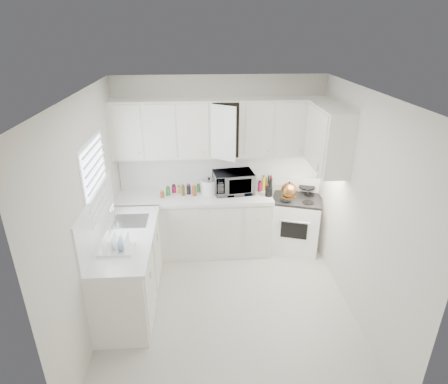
{
  "coord_description": "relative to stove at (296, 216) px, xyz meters",
  "views": [
    {
      "loc": [
        -0.29,
        -3.69,
        3.21
      ],
      "look_at": [
        0.0,
        0.7,
        1.25
      ],
      "focal_mm": 30.07,
      "sensor_mm": 36.0,
      "label": 1
    }
  ],
  "objects": [
    {
      "name": "floor",
      "position": [
        -1.14,
        -1.3,
        -0.55
      ],
      "size": [
        3.2,
        3.2,
        0.0
      ],
      "primitive_type": "plane",
      "color": "#B9B6A9",
      "rests_on": "ground"
    },
    {
      "name": "ceiling",
      "position": [
        -1.14,
        -1.3,
        2.05
      ],
      "size": [
        3.2,
        3.2,
        0.0
      ],
      "primitive_type": "plane",
      "rotation": [
        3.14,
        0.0,
        0.0
      ],
      "color": "white",
      "rests_on": "ground"
    },
    {
      "name": "wall_back",
      "position": [
        -1.14,
        0.3,
        0.75
      ],
      "size": [
        3.0,
        0.0,
        3.0
      ],
      "primitive_type": "plane",
      "rotation": [
        1.57,
        0.0,
        0.0
      ],
      "color": "beige",
      "rests_on": "ground"
    },
    {
      "name": "wall_front",
      "position": [
        -1.14,
        -2.9,
        0.75
      ],
      "size": [
        3.0,
        0.0,
        3.0
      ],
      "primitive_type": "plane",
      "rotation": [
        -1.57,
        0.0,
        0.0
      ],
      "color": "beige",
      "rests_on": "ground"
    },
    {
      "name": "wall_left",
      "position": [
        -2.64,
        -1.3,
        0.75
      ],
      "size": [
        0.0,
        3.2,
        3.2
      ],
      "primitive_type": "plane",
      "rotation": [
        1.57,
        0.0,
        1.57
      ],
      "color": "beige",
      "rests_on": "ground"
    },
    {
      "name": "wall_right",
      "position": [
        0.36,
        -1.3,
        0.75
      ],
      "size": [
        0.0,
        3.2,
        3.2
      ],
      "primitive_type": "plane",
      "rotation": [
        1.57,
        0.0,
        -1.57
      ],
      "color": "beige",
      "rests_on": "ground"
    },
    {
      "name": "window_blinds",
      "position": [
        -2.62,
        -0.95,
        1.0
      ],
      "size": [
        0.06,
        0.96,
        1.06
      ],
      "primitive_type": null,
      "color": "white",
      "rests_on": "wall_left"
    },
    {
      "name": "lower_cabinets_back",
      "position": [
        -1.53,
        -0.0,
        -0.1
      ],
      "size": [
        2.22,
        0.6,
        0.9
      ],
      "primitive_type": null,
      "color": "beige",
      "rests_on": "floor"
    },
    {
      "name": "lower_cabinets_left",
      "position": [
        -2.34,
        -1.1,
        -0.1
      ],
      "size": [
        0.6,
        1.6,
        0.9
      ],
      "primitive_type": null,
      "color": "beige",
      "rests_on": "floor"
    },
    {
      "name": "countertop_back",
      "position": [
        -1.53,
        -0.01,
        0.38
      ],
      "size": [
        2.24,
        0.64,
        0.05
      ],
      "primitive_type": "cube",
      "color": "silver",
      "rests_on": "lower_cabinets_back"
    },
    {
      "name": "countertop_left",
      "position": [
        -2.33,
        -1.1,
        0.38
      ],
      "size": [
        0.64,
        1.62,
        0.05
      ],
      "primitive_type": "cube",
      "color": "silver",
      "rests_on": "lower_cabinets_left"
    },
    {
      "name": "backsplash_back",
      "position": [
        -1.14,
        0.29,
        0.68
      ],
      "size": [
        2.98,
        0.02,
        0.55
      ],
      "primitive_type": "cube",
      "color": "silver",
      "rests_on": "wall_back"
    },
    {
      "name": "backsplash_left",
      "position": [
        -2.63,
        -1.1,
        0.68
      ],
      "size": [
        0.02,
        1.6,
        0.55
      ],
      "primitive_type": "cube",
      "color": "silver",
      "rests_on": "wall_left"
    },
    {
      "name": "upper_cabinets_back",
      "position": [
        -1.14,
        0.13,
        0.95
      ],
      "size": [
        3.0,
        0.33,
        0.8
      ],
      "primitive_type": null,
      "color": "beige",
      "rests_on": "wall_back"
    },
    {
      "name": "upper_cabinets_right",
      "position": [
        0.2,
        -0.48,
        0.95
      ],
      "size": [
        0.33,
        0.9,
        0.8
      ],
      "primitive_type": null,
      "color": "beige",
      "rests_on": "wall_right"
    },
    {
      "name": "sink",
      "position": [
        -2.33,
        -0.75,
        0.52
      ],
      "size": [
        0.42,
        0.38,
        0.3
      ],
      "primitive_type": null,
      "color": "gray",
      "rests_on": "countertop_left"
    },
    {
      "name": "stove",
      "position": [
        0.0,
        0.0,
        0.0
      ],
      "size": [
        0.86,
        0.77,
        1.09
      ],
      "primitive_type": null,
      "rotation": [
        0.0,
        0.0,
        -0.31
      ],
      "color": "white",
      "rests_on": "floor"
    },
    {
      "name": "tea_kettle",
      "position": [
        -0.18,
        -0.16,
        0.52
      ],
      "size": [
        0.34,
        0.32,
        0.26
      ],
      "primitive_type": null,
      "rotation": [
        0.0,
        0.0,
        0.36
      ],
      "color": "#9E6C2B",
      "rests_on": "stove"
    },
    {
      "name": "frying_pan",
      "position": [
        0.18,
        0.16,
        0.42
      ],
      "size": [
        0.32,
        0.45,
        0.04
      ],
      "primitive_type": null,
      "rotation": [
        0.0,
        0.0,
        -0.21
      ],
      "color": "black",
      "rests_on": "stove"
    },
    {
      "name": "microwave",
      "position": [
        -0.96,
        0.05,
        0.6
      ],
      "size": [
        0.61,
        0.39,
        0.38
      ],
      "primitive_type": "imported",
      "rotation": [
        0.0,
        0.0,
        0.14
      ],
      "color": "gray",
      "rests_on": "countertop_back"
    },
    {
      "name": "rice_cooker",
      "position": [
        -1.31,
        0.06,
        0.52
      ],
      "size": [
        0.25,
        0.25,
        0.24
      ],
      "primitive_type": null,
      "rotation": [
        0.0,
        0.0,
        -0.05
      ],
      "color": "white",
      "rests_on": "countertop_back"
    },
    {
      "name": "paper_towel",
      "position": [
        -1.12,
        0.22,
        0.54
      ],
      "size": [
        0.12,
        0.12,
        0.27
      ],
      "primitive_type": "cylinder",
      "color": "white",
      "rests_on": "countertop_back"
    },
    {
      "name": "utensil_crock",
      "position": [
        -0.46,
        -0.11,
        0.57
      ],
      "size": [
        0.13,
        0.13,
        0.34
      ],
      "primitive_type": null,
      "rotation": [
        0.0,
        0.0,
        0.18
      ],
      "color": "black",
      "rests_on": "countertop_back"
    },
    {
      "name": "dish_rack",
      "position": [
        -2.38,
        -1.42,
        0.51
      ],
      "size": [
        0.38,
        0.29,
        0.2
      ],
      "primitive_type": null,
      "rotation": [
        0.0,
        0.0,
        -0.03
      ],
      "color": "white",
      "rests_on": "countertop_left"
    },
    {
      "name": "spice_left_0",
      "position": [
        -1.99,
        0.12,
        0.47
      ],
      "size": [
        0.06,
        0.06,
        0.13
      ],
      "primitive_type": "cylinder",
      "color": "brown",
      "rests_on": "countertop_back"
    },
    {
      "name": "spice_left_1",
      "position": [
        -1.91,
        0.03,
        0.47
      ],
      "size": [
        0.06,
        0.06,
        0.13
      ],
      "primitive_type": "cylinder",
      "color": "#297B2D",
      "rests_on": "countertop_back"
    },
    {
      "name": "spice_left_2",
      "position": [
        -1.84,
        0.12,
        0.47
      ],
      "size": [
        0.06,
        0.06,
        0.13
      ],
      "primitive_type": "cylinder",
      "color": "#A81642",
      "rests_on": "countertop_back"
    },
    {
      "name": "spice_left_3",
      "position": [
        -1.76,
        0.03,
        0.47
      ],
      "size": [
        0.06,
        0.06,
        0.13
      ],
      "primitive_type": "cylinder",
      "color": "gold",
      "rests_on": "countertop_back"
    },
    {
      "name": "spice_left_4",
      "position": [
        -1.69,
        0.12,
        0.47
      ],
      "size": [
        0.06,
        0.06,
        0.13
      ],
      "primitive_type": "cylinder",
      "color": "brown",
      "rests_on": "countertop_back"
    },
    {
      "name": "spice_left_5",
      "position": [
        -1.61,
        0.03,
        0.47
      ],
      "size": [
        0.06,
        0.06,
        0.13
      ],
      "primitive_type": "cylinder",
      "color": "black",
      "rests_on": "countertop_back"
    },
    {
      "name": "spice_left_6",
      "position": [
        -1.54,
        0.12,
        0.47
      ],
      "size": [
        0.06,
        0.06,
        0.13
      ],
      "primitive_type": "cylinder",
      "color": "brown",
      "rests_on": "countertop_back"
    },
    {
      "name": "spice_left_7",
      "position": [
        -1.46,
        0.03,
        0.47
      ],
      "size": [
        0.06,
        0.06,
        0.13
      ],
      "primitive_type": "cylinder",
      "color": "#297B2D",
      "rests_on": "countertop_back"
    },
    {
      "name": "sauce_right_0",
      "position": [
        -0.56,
        0.16,
        0.5
      ],
      "size": [
        0.06,
        0.06,
        0.19
      ],
      "primitive_type": "cylinder",
      "color": "#A81642",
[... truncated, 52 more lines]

